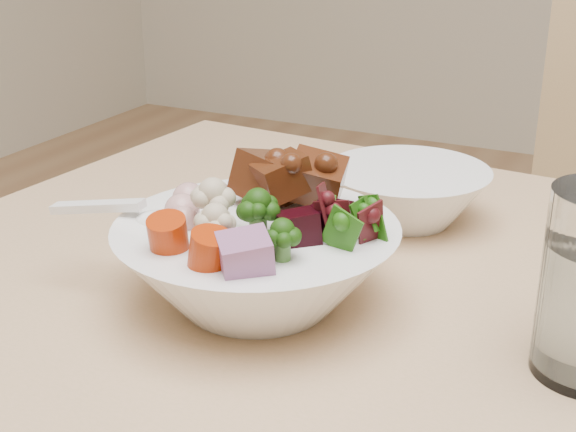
# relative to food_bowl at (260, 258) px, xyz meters

# --- Properties ---
(food_bowl) EXTENTS (0.22, 0.22, 0.12)m
(food_bowl) POSITION_rel_food_bowl_xyz_m (0.00, 0.00, 0.00)
(food_bowl) COLOR white
(food_bowl) RESTS_ON dining_table
(soup_spoon) EXTENTS (0.12, 0.04, 0.02)m
(soup_spoon) POSITION_rel_food_bowl_xyz_m (-0.09, -0.03, 0.03)
(soup_spoon) COLOR white
(soup_spoon) RESTS_ON food_bowl
(side_bowl) EXTENTS (0.16, 0.16, 0.05)m
(side_bowl) POSITION_rel_food_bowl_xyz_m (0.05, 0.21, -0.01)
(side_bowl) COLOR white
(side_bowl) RESTS_ON dining_table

